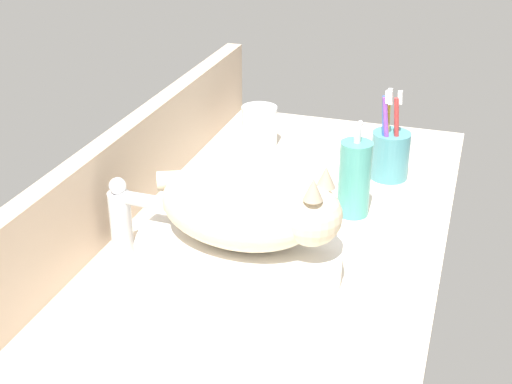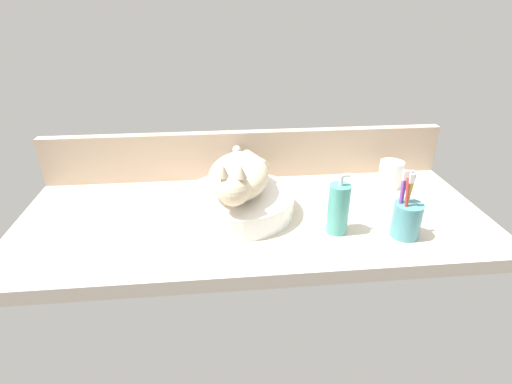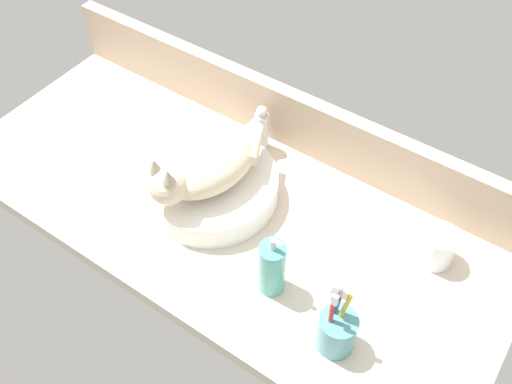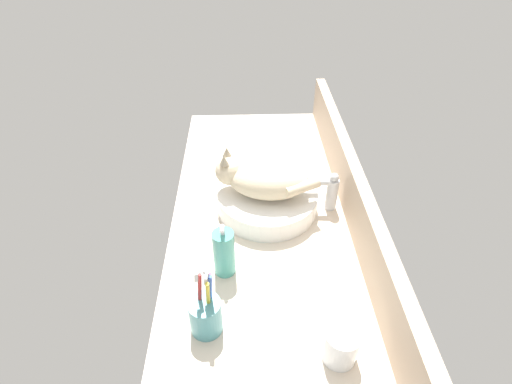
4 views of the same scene
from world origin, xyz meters
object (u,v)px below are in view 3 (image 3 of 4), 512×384
object	(u,v)px
cat	(205,164)
faucet	(259,129)
water_glass	(437,248)
soap_dispenser	(272,268)
sink_basin	(211,186)
toothbrush_cup	(336,330)

from	to	relation	value
cat	faucet	xyz separation A→B (cm)	(0.69, 20.62, -5.02)
water_glass	soap_dispenser	bearing A→B (deg)	-134.62
sink_basin	cat	world-z (taller)	cat
sink_basin	soap_dispenser	world-z (taller)	soap_dispenser
soap_dispenser	water_glass	xyz separation A→B (cm)	(25.69, 26.03, -3.28)
sink_basin	water_glass	xyz separation A→B (cm)	(51.35, 13.12, 0.54)
sink_basin	cat	distance (cm)	9.15
cat	sink_basin	bearing A→B (deg)	83.42
toothbrush_cup	water_glass	distance (cm)	31.06
soap_dispenser	water_glass	distance (cm)	36.72
water_glass	faucet	bearing A→B (deg)	173.12
sink_basin	toothbrush_cup	xyz separation A→B (cm)	(43.04, -16.76, 2.06)
cat	water_glass	bearing A→B (deg)	15.71
toothbrush_cup	water_glass	xyz separation A→B (cm)	(8.31, 29.88, -1.52)
sink_basin	faucet	xyz separation A→B (cm)	(0.54, 19.26, 4.02)
sink_basin	cat	size ratio (longest dim) A/B	1.01
soap_dispenser	water_glass	bearing A→B (deg)	45.38
cat	toothbrush_cup	world-z (taller)	cat
sink_basin	cat	bearing A→B (deg)	-96.58
cat	water_glass	xyz separation A→B (cm)	(51.51, 14.48, -8.51)
sink_basin	soap_dispenser	bearing A→B (deg)	-26.70
soap_dispenser	toothbrush_cup	xyz separation A→B (cm)	(17.38, -3.85, -1.76)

